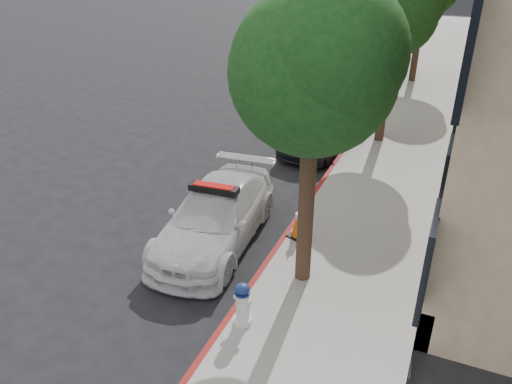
{
  "coord_description": "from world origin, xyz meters",
  "views": [
    {
      "loc": [
        5.2,
        -9.76,
        6.28
      ],
      "look_at": [
        1.26,
        -0.52,
        1.0
      ],
      "focal_mm": 35.0,
      "sensor_mm": 36.0,
      "label": 1
    }
  ],
  "objects_px": {
    "fire_hydrant": "(243,304)",
    "parked_car_mid": "(321,126)",
    "parked_car_far": "(369,67)",
    "traffic_cone": "(299,222)",
    "police_car": "(215,216)"
  },
  "relations": [
    {
      "from": "police_car",
      "to": "fire_hydrant",
      "type": "bearing_deg",
      "value": -58.32
    },
    {
      "from": "police_car",
      "to": "parked_car_mid",
      "type": "height_order",
      "value": "police_car"
    },
    {
      "from": "police_car",
      "to": "parked_car_far",
      "type": "bearing_deg",
      "value": 83.5
    },
    {
      "from": "parked_car_mid",
      "to": "parked_car_far",
      "type": "height_order",
      "value": "parked_car_far"
    },
    {
      "from": "parked_car_far",
      "to": "traffic_cone",
      "type": "xyz_separation_m",
      "value": [
        1.3,
        -13.63,
        -0.25
      ]
    },
    {
      "from": "parked_car_mid",
      "to": "traffic_cone",
      "type": "relative_size",
      "value": 5.29
    },
    {
      "from": "parked_car_mid",
      "to": "parked_car_far",
      "type": "xyz_separation_m",
      "value": [
        -0.15,
        8.0,
        0.08
      ]
    },
    {
      "from": "police_car",
      "to": "traffic_cone",
      "type": "relative_size",
      "value": 5.81
    },
    {
      "from": "parked_car_far",
      "to": "traffic_cone",
      "type": "relative_size",
      "value": 6.08
    },
    {
      "from": "fire_hydrant",
      "to": "police_car",
      "type": "bearing_deg",
      "value": 141.98
    },
    {
      "from": "police_car",
      "to": "fire_hydrant",
      "type": "relative_size",
      "value": 5.46
    },
    {
      "from": "traffic_cone",
      "to": "parked_car_far",
      "type": "bearing_deg",
      "value": 95.43
    },
    {
      "from": "fire_hydrant",
      "to": "parked_car_mid",
      "type": "bearing_deg",
      "value": 113.11
    },
    {
      "from": "police_car",
      "to": "parked_car_far",
      "type": "distance_m",
      "value": 14.33
    },
    {
      "from": "parked_car_mid",
      "to": "traffic_cone",
      "type": "height_order",
      "value": "parked_car_mid"
    }
  ]
}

